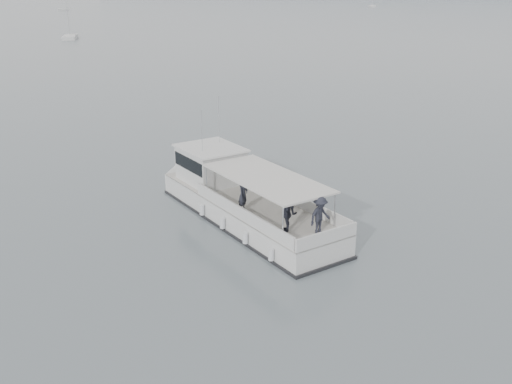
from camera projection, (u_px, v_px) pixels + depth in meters
The scene contains 3 objects.
ground at pixel (178, 243), 24.79m from camera, with size 1400.00×1400.00×0.00m, color #515A60.
tour_boat at pixel (235, 197), 27.62m from camera, with size 12.94×6.48×5.47m.
moored_fleet at pixel (442, 12), 213.04m from camera, with size 403.78×346.59×11.29m.
Camera 1 is at (16.75, -15.40, 10.63)m, focal length 40.00 mm.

